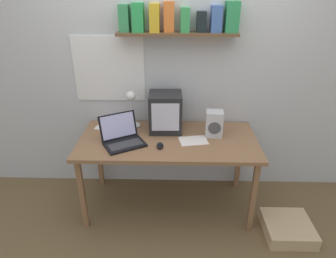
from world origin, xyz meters
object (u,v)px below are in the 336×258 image
(crt_monitor, at_px, (165,112))
(open_notebook, at_px, (106,126))
(juice_glass, at_px, (119,126))
(desk_lamp, at_px, (132,105))
(corner_desk, at_px, (168,145))
(printed_handout, at_px, (193,141))
(floor_cushion, at_px, (288,228))
(computer_mouse, at_px, (160,146))
(space_heater, at_px, (214,124))
(laptop, at_px, (122,136))

(crt_monitor, xyz_separation_m, open_notebook, (-0.60, 0.07, -0.18))
(juice_glass, bearing_deg, desk_lamp, 30.14)
(corner_desk, distance_m, crt_monitor, 0.31)
(juice_glass, height_order, printed_handout, juice_glass)
(open_notebook, bearing_deg, floor_cushion, -20.47)
(desk_lamp, height_order, juice_glass, desk_lamp)
(juice_glass, xyz_separation_m, computer_mouse, (0.41, -0.31, -0.04))
(space_heater, distance_m, floor_cushion, 1.14)
(juice_glass, bearing_deg, floor_cushion, -19.07)
(crt_monitor, height_order, laptop, crt_monitor)
(open_notebook, height_order, floor_cushion, open_notebook)
(floor_cushion, bearing_deg, crt_monitor, 152.83)
(crt_monitor, xyz_separation_m, laptop, (-0.38, -0.27, -0.12))
(juice_glass, distance_m, floor_cushion, 1.81)
(crt_monitor, relative_size, floor_cushion, 0.89)
(space_heater, relative_size, floor_cushion, 0.59)
(printed_handout, bearing_deg, desk_lamp, 156.21)
(space_heater, xyz_separation_m, floor_cushion, (0.66, -0.46, -0.81))
(crt_monitor, distance_m, printed_handout, 0.39)
(open_notebook, bearing_deg, corner_desk, -22.31)
(laptop, relative_size, space_heater, 1.82)
(computer_mouse, distance_m, open_notebook, 0.70)
(space_heater, relative_size, open_notebook, 1.09)
(crt_monitor, height_order, open_notebook, crt_monitor)
(open_notebook, bearing_deg, computer_mouse, -36.54)
(laptop, xyz_separation_m, open_notebook, (-0.22, 0.34, -0.06))
(laptop, bearing_deg, juice_glass, 75.24)
(juice_glass, bearing_deg, space_heater, -5.16)
(computer_mouse, bearing_deg, juice_glass, 142.23)
(laptop, relative_size, floor_cushion, 1.07)
(computer_mouse, xyz_separation_m, printed_handout, (0.30, 0.12, -0.01))
(corner_desk, height_order, crt_monitor, crt_monitor)
(desk_lamp, relative_size, computer_mouse, 3.50)
(computer_mouse, xyz_separation_m, open_notebook, (-0.56, 0.42, -0.01))
(laptop, bearing_deg, open_notebook, 93.20)
(space_heater, relative_size, printed_handout, 0.88)
(laptop, bearing_deg, computer_mouse, -42.69)
(laptop, bearing_deg, crt_monitor, 5.66)
(space_heater, xyz_separation_m, printed_handout, (-0.19, -0.11, -0.12))
(printed_handout, bearing_deg, juice_glass, 164.89)
(crt_monitor, relative_size, juice_glass, 3.04)
(open_notebook, bearing_deg, crt_monitor, -6.39)
(space_heater, bearing_deg, floor_cushion, -30.62)
(desk_lamp, distance_m, printed_handout, 0.68)
(crt_monitor, relative_size, printed_handout, 1.34)
(corner_desk, distance_m, desk_lamp, 0.52)
(juice_glass, height_order, computer_mouse, juice_glass)
(corner_desk, distance_m, space_heater, 0.47)
(computer_mouse, distance_m, floor_cushion, 1.37)
(space_heater, bearing_deg, corner_desk, -165.88)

